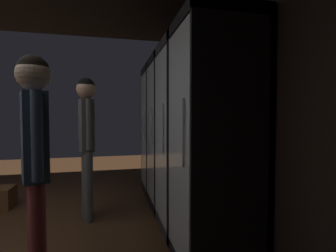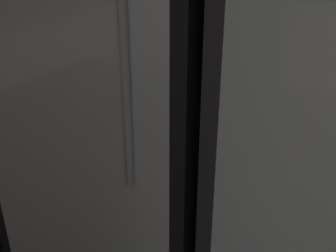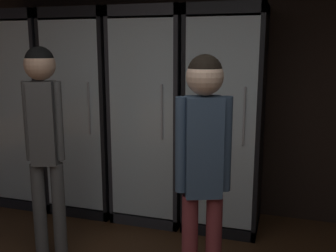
% 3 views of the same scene
% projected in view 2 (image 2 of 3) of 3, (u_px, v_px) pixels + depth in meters
% --- Properties ---
extents(cooler_left, '(0.70, 0.66, 2.10)m').
position_uv_depth(cooler_left, '(135.00, 79.00, 1.32)').
color(cooler_left, black).
rests_on(cooler_left, ground).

